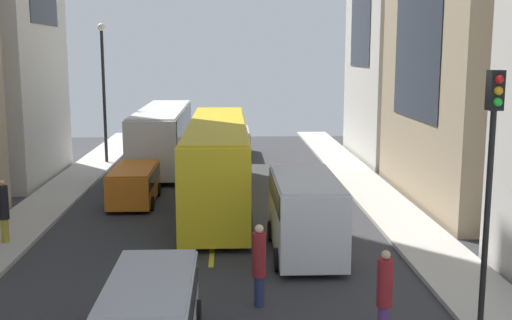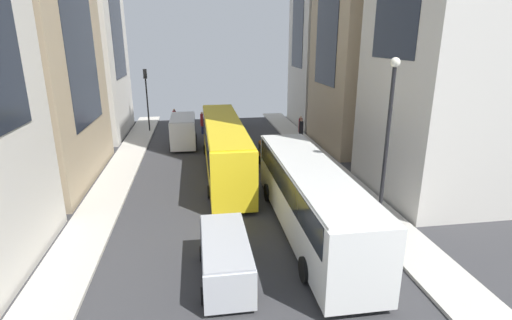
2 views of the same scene
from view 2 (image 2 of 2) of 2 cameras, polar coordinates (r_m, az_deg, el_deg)
name	(u,v)px [view 2 (image 2 of 2)]	position (r m, az deg, el deg)	size (l,w,h in m)	color
ground_plane	(228,178)	(26.09, -4.20, -2.72)	(40.93, 40.93, 0.00)	#333335
sidewalk_west	(332,172)	(27.57, 11.13, -1.73)	(2.30, 44.00, 0.15)	#B2ADA3
sidewalk_east	(114,183)	(26.57, -20.15, -3.24)	(2.30, 44.00, 0.15)	#B2ADA3
lane_stripe_0	(213,118)	(46.35, -6.37, 6.17)	(0.16, 2.00, 0.01)	yellow
lane_stripe_1	(215,129)	(40.48, -5.97, 4.54)	(0.16, 2.00, 0.01)	yellow
lane_stripe_2	(219,144)	(34.66, -5.44, 2.37)	(0.16, 2.00, 0.01)	yellow
lane_stripe_3	(224,165)	(28.92, -4.70, -0.68)	(0.16, 2.00, 0.01)	yellow
lane_stripe_4	(232,196)	(23.30, -3.59, -5.22)	(0.16, 2.00, 0.01)	yellow
lane_stripe_5	(244,246)	(17.94, -1.76, -12.55)	(0.16, 2.00, 0.01)	yellow
building_west_1	(388,0)	(34.91, 18.86, 21.30)	(9.99, 9.13, 23.69)	tan
building_east_0	(67,1)	(40.33, -26.00, 20.26)	(8.03, 9.86, 24.21)	beige
building_east_1	(8,51)	(28.27, -32.56, 13.38)	(8.33, 11.67, 16.53)	tan
city_bus_white	(309,192)	(18.57, 7.83, -4.74)	(2.80, 12.76, 3.35)	silver
streetcar_yellow	(224,142)	(26.80, -4.73, 2.58)	(2.70, 14.74, 3.59)	yellow
delivery_van_white	(183,129)	(34.12, -10.66, 4.50)	(2.25, 5.01, 2.58)	white
car_silver_0	(225,255)	(15.39, -4.54, -13.73)	(1.96, 4.60, 1.72)	#B7BABF
car_silver_1	(226,118)	(40.75, -4.40, 6.10)	(2.08, 4.18, 1.69)	#B7BABF
car_orange_2	(276,156)	(27.64, 2.89, 0.55)	(1.97, 4.35, 1.61)	orange
pedestrian_crossing_near	(300,128)	(35.07, 6.54, 4.74)	(0.35, 0.35, 2.23)	navy
pedestrian_waiting_curb	(301,131)	(34.07, 6.63, 4.31)	(0.36, 0.36, 2.17)	gold
pedestrian_crossing_mid	(202,122)	(38.26, -7.89, 5.50)	(0.35, 0.35, 2.20)	navy
pedestrian_walking_far	(175,119)	(40.48, -11.86, 5.94)	(0.36, 0.36, 2.19)	#593372
traffic_light_near_corner	(146,88)	(39.69, -15.80, 10.07)	(0.32, 0.44, 6.02)	black
streetlamp_near	(388,130)	(18.54, 18.82, 4.14)	(0.44, 0.44, 8.05)	black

